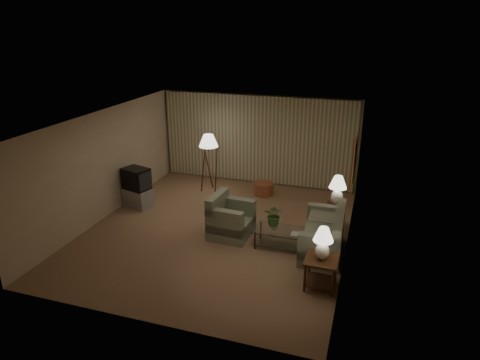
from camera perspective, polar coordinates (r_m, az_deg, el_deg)
name	(u,v)px	position (r m, az deg, el deg)	size (l,w,h in m)	color
ground	(218,230)	(10.36, -2.94, -6.64)	(7.00, 7.00, 0.00)	#977853
room_shell	(238,143)	(11.04, -0.24, 4.89)	(6.04, 7.02, 2.72)	beige
sofa	(322,236)	(9.46, 10.92, -7.29)	(1.73, 0.94, 0.75)	gray
armchair	(231,220)	(9.92, -1.18, -5.37)	(1.07, 1.03, 0.79)	gray
side_table_near	(321,267)	(8.25, 10.75, -11.36)	(0.60, 0.60, 0.60)	#341F0E
side_table_far	(336,212)	(10.56, 12.62, -4.25)	(0.44, 0.37, 0.60)	#341F0E
table_lamp_near	(323,241)	(7.98, 11.01, -7.94)	(0.37, 0.37, 0.64)	white
table_lamp_far	(338,188)	(10.32, 12.89, -1.04)	(0.42, 0.42, 0.72)	white
coffee_table	(281,236)	(9.53, 5.43, -7.39)	(1.17, 0.64, 0.41)	silver
tv_cabinet	(138,197)	(11.85, -13.44, -2.25)	(0.86, 0.67, 0.50)	#959597
crt_tv	(136,179)	(11.66, -13.66, 0.18)	(0.77, 0.64, 0.57)	black
floor_lamp	(209,162)	(12.37, -4.15, 2.42)	(0.55, 0.55, 1.70)	#341F0E
ottoman	(263,189)	(12.30, 3.13, -1.16)	(0.55, 0.55, 0.37)	#A84F38
vase	(274,226)	(9.46, 4.58, -6.12)	(0.15, 0.15, 0.16)	white
flowers	(275,213)	(9.32, 4.64, -4.36)	(0.44, 0.38, 0.49)	#416C30
book	(291,233)	(9.34, 6.83, -7.08)	(0.17, 0.23, 0.02)	olive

